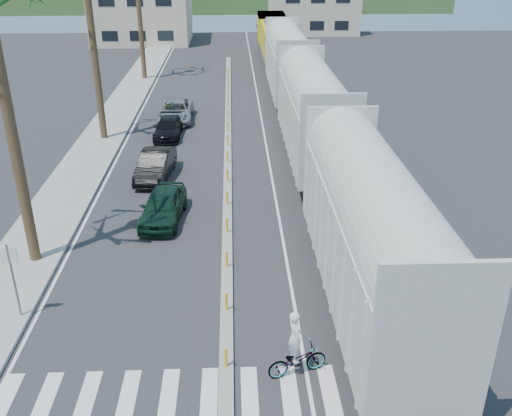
{
  "coord_description": "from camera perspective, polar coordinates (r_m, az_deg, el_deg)",
  "views": [
    {
      "loc": [
        0.34,
        -14.99,
        12.27
      ],
      "look_at": [
        1.26,
        6.62,
        2.0
      ],
      "focal_mm": 40.0,
      "sensor_mm": 36.0,
      "label": 1
    }
  ],
  "objects": [
    {
      "name": "cyclist",
      "position": [
        18.06,
        4.08,
        -14.44
      ],
      "size": [
        1.7,
        2.27,
        2.29
      ],
      "rotation": [
        0.0,
        0.0,
        1.86
      ],
      "color": "#9EA0A5",
      "rests_on": "ground"
    },
    {
      "name": "sidewalk",
      "position": [
        42.74,
        -14.4,
        8.03
      ],
      "size": [
        3.0,
        90.0,
        0.15
      ],
      "primitive_type": "cube",
      "color": "gray",
      "rests_on": "ground"
    },
    {
      "name": "rails",
      "position": [
        44.94,
        3.67,
        9.55
      ],
      "size": [
        1.56,
        100.0,
        0.06
      ],
      "color": "black",
      "rests_on": "ground"
    },
    {
      "name": "street_sign",
      "position": [
        21.29,
        -23.23,
        -5.82
      ],
      "size": [
        0.6,
        0.08,
        3.0
      ],
      "color": "slate",
      "rests_on": "ground"
    },
    {
      "name": "car_second",
      "position": [
        32.5,
        -10.01,
        4.25
      ],
      "size": [
        2.49,
        4.91,
        1.51
      ],
      "primitive_type": "imported",
      "rotation": [
        0.0,
        0.0,
        -0.1
      ],
      "color": "black",
      "rests_on": "ground"
    },
    {
      "name": "car_rear",
      "position": [
        43.02,
        -8.01,
        9.57
      ],
      "size": [
        2.37,
        5.13,
        1.43
      ],
      "primitive_type": "imported",
      "rotation": [
        0.0,
        0.0,
        0.0
      ],
      "color": "#A4A8AA",
      "rests_on": "ground"
    },
    {
      "name": "median",
      "position": [
        37.02,
        -2.83,
        6.16
      ],
      "size": [
        0.45,
        60.0,
        0.85
      ],
      "color": "gray",
      "rests_on": "ground"
    },
    {
      "name": "freight_train",
      "position": [
        39.12,
        4.58,
        11.47
      ],
      "size": [
        3.0,
        60.94,
        5.85
      ],
      "color": "beige",
      "rests_on": "ground"
    },
    {
      "name": "lane_markings",
      "position": [
        41.91,
        -5.78,
        8.26
      ],
      "size": [
        9.42,
        90.0,
        0.01
      ],
      "color": "silver",
      "rests_on": "ground"
    },
    {
      "name": "car_third",
      "position": [
        39.38,
        -8.77,
        7.9
      ],
      "size": [
        1.88,
        4.33,
        1.24
      ],
      "primitive_type": "imported",
      "rotation": [
        0.0,
        0.0,
        -0.02
      ],
      "color": "black",
      "rests_on": "ground"
    },
    {
      "name": "ground",
      "position": [
        19.38,
        -2.98,
        -13.93
      ],
      "size": [
        140.0,
        140.0,
        0.0
      ],
      "primitive_type": "plane",
      "color": "#28282B",
      "rests_on": "ground"
    },
    {
      "name": "crosswalk",
      "position": [
        17.87,
        -3.01,
        -17.98
      ],
      "size": [
        14.0,
        2.2,
        0.01
      ],
      "primitive_type": "cube",
      "color": "silver",
      "rests_on": "ground"
    },
    {
      "name": "car_lead",
      "position": [
        27.42,
        -9.27,
        0.23
      ],
      "size": [
        2.65,
        4.81,
        1.52
      ],
      "primitive_type": "imported",
      "rotation": [
        0.0,
        0.0,
        -0.1
      ],
      "color": "black",
      "rests_on": "ground"
    }
  ]
}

